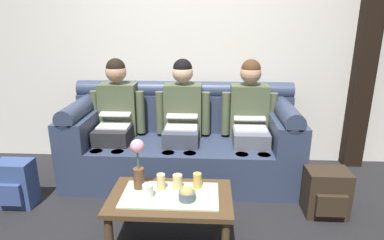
# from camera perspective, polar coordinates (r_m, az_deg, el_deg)

# --- Properties ---
(back_wall_patterned) EXTENTS (6.00, 0.12, 2.90)m
(back_wall_patterned) POSITION_cam_1_polar(r_m,az_deg,el_deg) (3.74, -1.10, 14.79)
(back_wall_patterned) COLOR silver
(back_wall_patterned) RESTS_ON ground_plane
(timber_pillar) EXTENTS (0.20, 0.20, 2.90)m
(timber_pillar) POSITION_cam_1_polar(r_m,az_deg,el_deg) (3.96, 28.10, 12.97)
(timber_pillar) COLOR black
(timber_pillar) RESTS_ON ground_plane
(couch) EXTENTS (2.29, 0.88, 0.96)m
(couch) POSITION_cam_1_polar(r_m,az_deg,el_deg) (3.44, -1.65, -3.91)
(couch) COLOR #2D3851
(couch) RESTS_ON ground_plane
(person_left) EXTENTS (0.56, 0.67, 1.22)m
(person_left) POSITION_cam_1_polar(r_m,az_deg,el_deg) (3.46, -12.91, 0.85)
(person_left) COLOR #232326
(person_left) RESTS_ON ground_plane
(person_middle) EXTENTS (0.56, 0.67, 1.22)m
(person_middle) POSITION_cam_1_polar(r_m,az_deg,el_deg) (3.34, -1.69, 0.69)
(person_middle) COLOR #383D4C
(person_middle) RESTS_ON ground_plane
(person_right) EXTENTS (0.56, 0.67, 1.22)m
(person_right) POSITION_cam_1_polar(r_m,az_deg,el_deg) (3.35, 9.89, 0.50)
(person_right) COLOR #595B66
(person_right) RESTS_ON ground_plane
(coffee_table) EXTENTS (0.89, 0.55, 0.38)m
(coffee_table) POSITION_cam_1_polar(r_m,az_deg,el_deg) (2.49, -3.73, -13.79)
(coffee_table) COLOR #47331E
(coffee_table) RESTS_ON ground_plane
(flower_vase) EXTENTS (0.10, 0.10, 0.39)m
(flower_vase) POSITION_cam_1_polar(r_m,az_deg,el_deg) (2.48, -9.28, -7.16)
(flower_vase) COLOR brown
(flower_vase) RESTS_ON coffee_table
(snack_bowl) EXTENTS (0.12, 0.12, 0.10)m
(snack_bowl) POSITION_cam_1_polar(r_m,az_deg,el_deg) (2.38, -0.86, -12.65)
(snack_bowl) COLOR #4C5666
(snack_bowl) RESTS_ON coffee_table
(cup_near_left) EXTENTS (0.06, 0.06, 0.12)m
(cup_near_left) POSITION_cam_1_polar(r_m,az_deg,el_deg) (2.51, -5.35, -10.51)
(cup_near_left) COLOR #DBB77A
(cup_near_left) RESTS_ON coffee_table
(cup_near_right) EXTENTS (0.06, 0.06, 0.11)m
(cup_near_right) POSITION_cam_1_polar(r_m,az_deg,el_deg) (2.52, 0.91, -10.36)
(cup_near_right) COLOR gold
(cup_near_right) RESTS_ON coffee_table
(cup_far_center) EXTENTS (0.08, 0.08, 0.10)m
(cup_far_center) POSITION_cam_1_polar(r_m,az_deg,el_deg) (2.43, -7.60, -11.97)
(cup_far_center) COLOR silver
(cup_far_center) RESTS_ON coffee_table
(cup_far_left) EXTENTS (0.07, 0.07, 0.11)m
(cup_far_left) POSITION_cam_1_polar(r_m,az_deg,el_deg) (2.52, -2.50, -10.51)
(cup_far_left) COLOR #DBB77A
(cup_far_left) RESTS_ON coffee_table
(backpack_left) EXTENTS (0.31, 0.25, 0.42)m
(backpack_left) POSITION_cam_1_polar(r_m,az_deg,el_deg) (3.35, -28.06, -9.72)
(backpack_left) COLOR #33477A
(backpack_left) RESTS_ON ground_plane
(backpack_right) EXTENTS (0.35, 0.29, 0.40)m
(backpack_right) POSITION_cam_1_polar(r_m,az_deg,el_deg) (3.07, 22.10, -11.54)
(backpack_right) COLOR #2D2319
(backpack_right) RESTS_ON ground_plane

